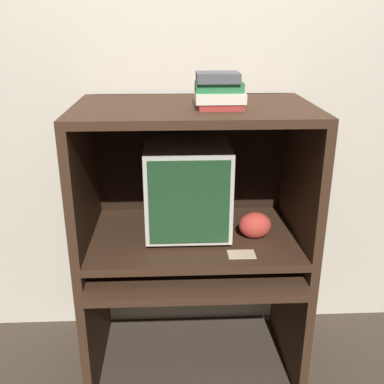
% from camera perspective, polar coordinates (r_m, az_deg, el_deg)
% --- Properties ---
extents(wall_back, '(6.00, 0.06, 2.60)m').
position_cam_1_polar(wall_back, '(2.35, -0.21, 11.16)').
color(wall_back, beige).
rests_on(wall_back, ground_plane).
extents(desk_base, '(1.04, 0.70, 0.64)m').
position_cam_1_polar(desk_base, '(2.28, 0.27, -13.21)').
color(desk_base, '#382316').
rests_on(desk_base, ground_plane).
extents(desk_monitor_shelf, '(1.04, 0.64, 0.11)m').
position_cam_1_polar(desk_monitor_shelf, '(2.17, 0.22, -5.89)').
color(desk_monitor_shelf, '#382316').
rests_on(desk_monitor_shelf, desk_base).
extents(hutch_upper, '(1.04, 0.64, 0.61)m').
position_cam_1_polar(hutch_upper, '(2.04, 0.19, 5.59)').
color(hutch_upper, '#382316').
rests_on(hutch_upper, desk_monitor_shelf).
extents(crt_monitor, '(0.38, 0.45, 0.43)m').
position_cam_1_polar(crt_monitor, '(2.12, -0.60, 0.78)').
color(crt_monitor, beige).
rests_on(crt_monitor, desk_monitor_shelf).
extents(keyboard, '(0.45, 0.16, 0.03)m').
position_cam_1_polar(keyboard, '(2.09, -1.27, -9.21)').
color(keyboard, black).
rests_on(keyboard, desk_base).
extents(mouse, '(0.06, 0.04, 0.03)m').
position_cam_1_polar(mouse, '(2.11, 6.74, -8.98)').
color(mouse, '#28282B').
rests_on(mouse, desk_base).
extents(snack_bag, '(0.15, 0.11, 0.12)m').
position_cam_1_polar(snack_bag, '(2.12, 7.99, -4.20)').
color(snack_bag, '#BC382D').
rests_on(snack_bag, desk_monitor_shelf).
extents(book_stack, '(0.20, 0.16, 0.15)m').
position_cam_1_polar(book_stack, '(1.88, 3.48, 12.63)').
color(book_stack, maroon).
rests_on(book_stack, hutch_upper).
extents(paper_card, '(0.12, 0.08, 0.00)m').
position_cam_1_polar(paper_card, '(1.99, 6.30, -7.87)').
color(paper_card, '#CCB28C').
rests_on(paper_card, desk_monitor_shelf).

